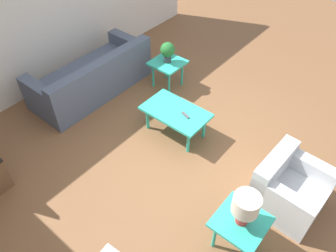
# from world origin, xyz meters

# --- Properties ---
(ground_plane) EXTENTS (14.00, 14.00, 0.00)m
(ground_plane) POSITION_xyz_m (0.00, 0.00, 0.00)
(ground_plane) COLOR brown
(wall_right) EXTENTS (0.12, 7.20, 2.70)m
(wall_right) POSITION_xyz_m (3.06, 0.00, 1.35)
(wall_right) COLOR silver
(wall_right) RESTS_ON ground_plane
(sofa) EXTENTS (0.94, 2.19, 0.78)m
(sofa) POSITION_xyz_m (2.19, -0.13, 0.29)
(sofa) COLOR #4C566B
(sofa) RESTS_ON ground_plane
(armchair) EXTENTS (0.81, 0.85, 0.73)m
(armchair) POSITION_xyz_m (-1.53, -0.10, 0.30)
(armchair) COLOR silver
(armchair) RESTS_ON ground_plane
(coffee_table) EXTENTS (1.01, 0.61, 0.45)m
(coffee_table) POSITION_xyz_m (0.38, -0.22, 0.40)
(coffee_table) COLOR #2DB79E
(coffee_table) RESTS_ON ground_plane
(side_table_plant) EXTENTS (0.56, 0.56, 0.52)m
(side_table_plant) POSITION_xyz_m (1.27, -1.12, 0.44)
(side_table_plant) COLOR #2DB79E
(side_table_plant) RESTS_ON ground_plane
(side_table_lamp) EXTENTS (0.56, 0.56, 0.52)m
(side_table_lamp) POSITION_xyz_m (-1.35, 0.81, 0.44)
(side_table_lamp) COLOR #2DB79E
(side_table_lamp) RESTS_ON ground_plane
(potted_plant) EXTENTS (0.26, 0.26, 0.37)m
(potted_plant) POSITION_xyz_m (1.27, -1.12, 0.74)
(potted_plant) COLOR #333338
(potted_plant) RESTS_ON side_table_plant
(table_lamp) EXTENTS (0.29, 0.29, 0.44)m
(table_lamp) POSITION_xyz_m (-1.35, 0.81, 0.80)
(table_lamp) COLOR red
(table_lamp) RESTS_ON side_table_lamp
(remote_control) EXTENTS (0.16, 0.08, 0.02)m
(remote_control) POSITION_xyz_m (0.19, -0.23, 0.46)
(remote_control) COLOR #4C4C51
(remote_control) RESTS_ON coffee_table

